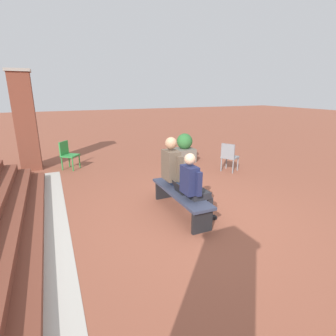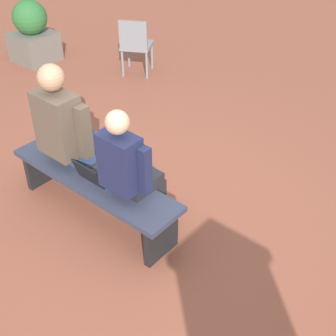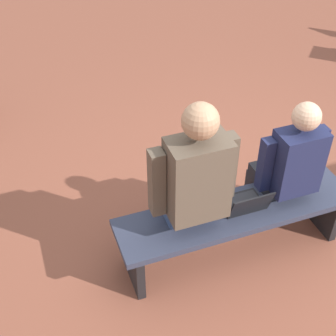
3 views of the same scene
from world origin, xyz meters
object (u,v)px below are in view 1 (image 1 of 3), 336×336
object	(u,v)px
bench	(180,196)
plastic_chair_near_bench_right	(68,153)
person_adult	(176,171)
planter	(185,149)
laptop	(181,190)
plastic_chair_mid_courtyard	(229,156)
person_student	(194,186)

from	to	relation	value
bench	plastic_chair_near_bench_right	distance (m)	4.43
person_adult	planter	world-z (taller)	person_adult
laptop	plastic_chair_mid_courtyard	size ratio (longest dim) A/B	0.38
person_student	laptop	world-z (taller)	person_student
person_student	planter	world-z (taller)	person_student
person_adult	plastic_chair_near_bench_right	distance (m)	4.15
laptop	plastic_chair_mid_courtyard	bearing A→B (deg)	-52.94
laptop	bench	bearing A→B (deg)	-13.57
plastic_chair_mid_courtyard	bench	bearing A→B (deg)	126.46
plastic_chair_mid_courtyard	plastic_chair_near_bench_right	size ratio (longest dim) A/B	1.00
plastic_chair_mid_courtyard	planter	distance (m)	1.69
plastic_chair_mid_courtyard	plastic_chair_near_bench_right	xyz separation A→B (m)	(2.22, 4.25, 0.00)
bench	person_adult	bearing A→B (deg)	-11.76
bench	laptop	bearing A→B (deg)	166.43
bench	person_student	distance (m)	0.53
bench	person_student	size ratio (longest dim) A/B	1.41
bench	person_student	xyz separation A→B (m)	(-0.40, -0.06, 0.34)
plastic_chair_near_bench_right	planter	world-z (taller)	planter
plastic_chair_near_bench_right	person_student	bearing A→B (deg)	-158.15
person_student	person_adult	xyz separation A→B (m)	(0.75, -0.01, 0.06)
plastic_chair_near_bench_right	plastic_chair_mid_courtyard	bearing A→B (deg)	-117.55
plastic_chair_near_bench_right	laptop	bearing A→B (deg)	-157.35
plastic_chair_mid_courtyard	planter	xyz separation A→B (m)	(1.57, 0.63, -0.04)
person_adult	plastic_chair_mid_courtyard	bearing A→B (deg)	-58.29
planter	plastic_chair_near_bench_right	bearing A→B (deg)	79.85
plastic_chair_mid_courtyard	planter	size ratio (longest dim) A/B	0.89
laptop	planter	size ratio (longest dim) A/B	0.34
bench	plastic_chair_near_bench_right	xyz separation A→B (m)	(4.08, 1.73, 0.13)
bench	laptop	xyz separation A→B (m)	(-0.05, 0.01, 0.15)
laptop	plastic_chair_near_bench_right	xyz separation A→B (m)	(4.13, 1.72, -0.02)
person_adult	plastic_chair_near_bench_right	size ratio (longest dim) A/B	1.71
laptop	planter	world-z (taller)	planter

